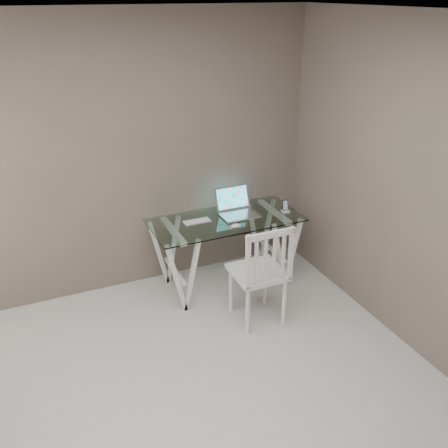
% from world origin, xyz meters
% --- Properties ---
extents(room, '(4.50, 4.52, 2.71)m').
position_xyz_m(room, '(-0.06, 0.02, 1.72)').
color(room, '#B7B4AF').
rests_on(room, ground).
extents(desk, '(1.50, 0.70, 0.75)m').
position_xyz_m(desk, '(0.95, 1.82, 0.38)').
color(desk, silver).
rests_on(desk, ground).
extents(chair, '(0.46, 0.46, 1.00)m').
position_xyz_m(chair, '(0.98, 1.08, 0.55)').
color(chair, silver).
rests_on(chair, ground).
extents(laptop, '(0.37, 0.34, 0.25)m').
position_xyz_m(laptop, '(1.11, 1.91, 0.81)').
color(laptop, '#B7B8BC').
rests_on(laptop, desk).
extents(keyboard, '(0.28, 0.12, 0.01)m').
position_xyz_m(keyboard, '(0.67, 1.88, 0.75)').
color(keyboard, silver).
rests_on(keyboard, desk).
extents(mouse, '(0.10, 0.06, 0.03)m').
position_xyz_m(mouse, '(0.97, 1.61, 0.76)').
color(mouse, silver).
rests_on(mouse, desk).
extents(phone_dock, '(0.07, 0.07, 0.13)m').
position_xyz_m(phone_dock, '(1.59, 1.74, 0.78)').
color(phone_dock, white).
rests_on(phone_dock, desk).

